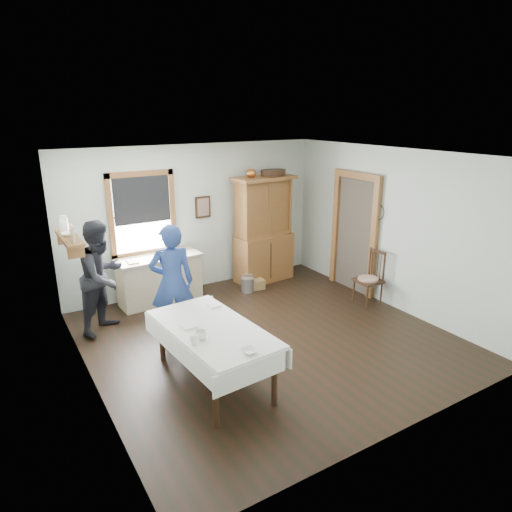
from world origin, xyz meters
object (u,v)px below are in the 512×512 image
Objects in this scene: work_counter at (160,279)px; wicker_basket at (256,284)px; figure_dark at (103,281)px; spindle_chair at (368,278)px; china_hutch at (264,230)px; woman_blue at (172,287)px; dining_table at (213,354)px; pail at (248,285)px.

wicker_basket is (1.75, -0.38, -0.33)m from work_counter.
figure_dark is (-1.10, -0.60, 0.39)m from work_counter.
spindle_chair is at bearing -57.22° from figure_dark.
figure_dark is (-3.26, -0.58, -0.23)m from china_hutch.
wicker_basket is (-0.41, -0.36, -0.94)m from china_hutch.
work_counter is at bearing 175.01° from china_hutch.
work_counter is at bearing -87.00° from woman_blue.
work_counter is at bearing 167.72° from wicker_basket.
spindle_chair is at bearing -36.16° from work_counter.
dining_table reaches higher than wicker_basket.
spindle_chair is 2.13m from wicker_basket.
work_counter reaches higher than wicker_basket.
china_hutch is at bearing -28.32° from figure_dark.
figure_dark is at bearing -174.29° from china_hutch.
pail is 0.17× the size of woman_blue.
china_hutch is at bearing 47.84° from dining_table.
pail is 2.22m from woman_blue.
figure_dark is at bearing -153.94° from work_counter.
pail reaches higher than wicker_basket.
pail is (-1.49, 1.61, -0.35)m from spindle_chair.
wicker_basket is (-1.30, 1.63, -0.40)m from spindle_chair.
pail is at bearing -136.52° from woman_blue.
pail is at bearing -34.15° from figure_dark.
dining_table is 1.15× the size of figure_dark.
work_counter is 0.71× the size of china_hutch.
figure_dark reaches higher than wicker_basket.
woman_blue is at bearing -104.74° from work_counter.
woman_blue is at bearing -153.30° from wicker_basket.
dining_table is (-0.32, -2.76, -0.05)m from work_counter.
spindle_chair is 0.60× the size of woman_blue.
wicker_basket is 2.41m from woman_blue.
spindle_chair is 3.42m from woman_blue.
woman_blue is (-3.35, 0.60, 0.33)m from spindle_chair.
dining_table is 3.16m from wicker_basket.
woman_blue is at bearing 89.29° from dining_table.
work_counter is 2.25m from china_hutch.
work_counter is 1.64m from pail.
figure_dark is (-0.80, 0.81, -0.01)m from woman_blue.
wicker_basket is at bearing -143.05° from china_hutch.
figure_dark is at bearing -30.39° from woman_blue.
wicker_basket is at bearing -33.99° from figure_dark.
pail is at bearing 134.01° from spindle_chair.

